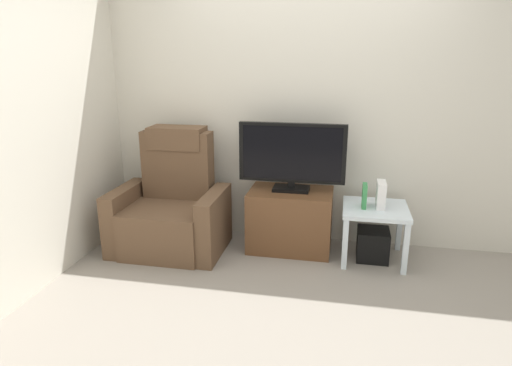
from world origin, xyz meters
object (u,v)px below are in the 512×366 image
(recliner_armchair, at_px, (172,208))
(game_console, at_px, (381,195))
(television, at_px, (292,155))
(book_upright, at_px, (364,196))
(tv_stand, at_px, (290,220))
(subwoofer_box, at_px, (373,244))
(side_table, at_px, (375,216))

(recliner_armchair, xyz_separation_m, game_console, (1.83, 0.10, 0.21))
(television, height_order, book_upright, television)
(tv_stand, relative_size, subwoofer_box, 2.76)
(tv_stand, distance_m, book_upright, 0.71)
(recliner_armchair, bearing_deg, game_console, 10.66)
(subwoofer_box, bearing_deg, game_console, 15.95)
(tv_stand, relative_size, side_table, 1.36)
(subwoofer_box, bearing_deg, book_upright, -168.69)
(subwoofer_box, bearing_deg, tv_stand, 173.64)
(side_table, xyz_separation_m, book_upright, (-0.10, -0.02, 0.18))
(television, bearing_deg, tv_stand, -90.00)
(book_upright, bearing_deg, subwoofer_box, 11.31)
(side_table, height_order, game_console, game_console)
(television, xyz_separation_m, subwoofer_box, (0.73, -0.10, -0.73))
(subwoofer_box, relative_size, book_upright, 1.33)
(recliner_armchair, height_order, book_upright, recliner_armchair)
(television, distance_m, side_table, 0.87)
(subwoofer_box, height_order, game_console, game_console)
(television, relative_size, recliner_armchair, 0.87)
(television, relative_size, subwoofer_box, 3.50)
(side_table, bearing_deg, recliner_armchair, -177.05)
(recliner_armchair, height_order, side_table, recliner_armchair)
(side_table, relative_size, game_console, 2.44)
(television, xyz_separation_m, side_table, (0.73, -0.10, -0.47))
(book_upright, bearing_deg, side_table, 11.31)
(side_table, height_order, subwoofer_box, side_table)
(recliner_armchair, relative_size, game_console, 4.87)
(tv_stand, bearing_deg, television, 90.00)
(side_table, bearing_deg, subwoofer_box, -90.00)
(recliner_armchair, bearing_deg, subwoofer_box, 10.40)
(television, distance_m, subwoofer_box, 1.04)
(book_upright, bearing_deg, tv_stand, 170.86)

